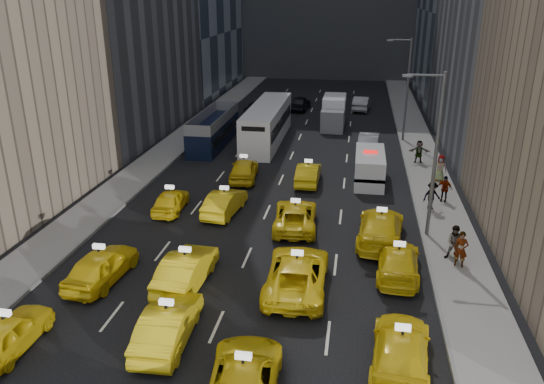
{
  "coord_description": "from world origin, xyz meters",
  "views": [
    {
      "loc": [
        5.14,
        -15.49,
        12.76
      ],
      "look_at": [
        0.6,
        12.28,
        2.0
      ],
      "focal_mm": 35.0,
      "sensor_mm": 36.0,
      "label": 1
    }
  ],
  "objects_px": {
    "city_bus": "(267,124)",
    "pedestrian_0": "(461,249)",
    "nypd_van": "(369,168)",
    "box_truck": "(334,112)",
    "double_decker": "(214,129)"
  },
  "relations": [
    {
      "from": "nypd_van",
      "to": "city_bus",
      "type": "xyz_separation_m",
      "value": [
        -8.95,
        9.36,
        0.6
      ]
    },
    {
      "from": "city_bus",
      "to": "pedestrian_0",
      "type": "bearing_deg",
      "value": -53.41
    },
    {
      "from": "nypd_van",
      "to": "box_truck",
      "type": "xyz_separation_m",
      "value": [
        -3.38,
        15.84,
        0.39
      ]
    },
    {
      "from": "pedestrian_0",
      "to": "nypd_van",
      "type": "bearing_deg",
      "value": 127.18
    },
    {
      "from": "city_bus",
      "to": "pedestrian_0",
      "type": "height_order",
      "value": "city_bus"
    },
    {
      "from": "pedestrian_0",
      "to": "box_truck",
      "type": "bearing_deg",
      "value": 123.15
    },
    {
      "from": "city_bus",
      "to": "nypd_van",
      "type": "bearing_deg",
      "value": -41.22
    },
    {
      "from": "double_decker",
      "to": "city_bus",
      "type": "bearing_deg",
      "value": 16.41
    },
    {
      "from": "nypd_van",
      "to": "pedestrian_0",
      "type": "height_order",
      "value": "nypd_van"
    },
    {
      "from": "double_decker",
      "to": "box_truck",
      "type": "relative_size",
      "value": 1.55
    },
    {
      "from": "city_bus",
      "to": "box_truck",
      "type": "relative_size",
      "value": 2.0
    },
    {
      "from": "box_truck",
      "to": "nypd_van",
      "type": "bearing_deg",
      "value": -81.79
    },
    {
      "from": "nypd_van",
      "to": "box_truck",
      "type": "height_order",
      "value": "box_truck"
    },
    {
      "from": "city_bus",
      "to": "double_decker",
      "type": "bearing_deg",
      "value": -152.2
    },
    {
      "from": "city_bus",
      "to": "pedestrian_0",
      "type": "distance_m",
      "value": 25.24
    }
  ]
}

